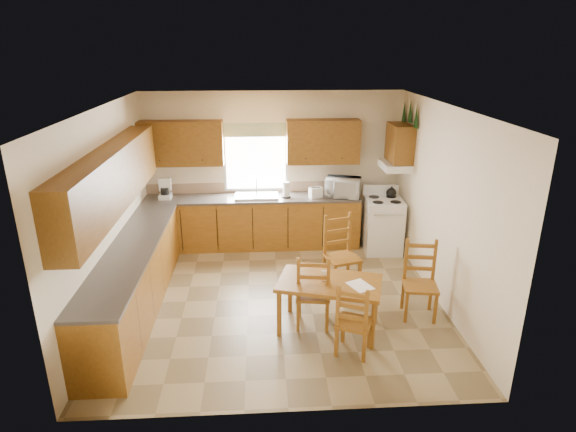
{
  "coord_description": "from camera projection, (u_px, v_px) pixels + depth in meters",
  "views": [
    {
      "loc": [
        -0.24,
        -6.08,
        3.45
      ],
      "look_at": [
        0.15,
        0.3,
        1.15
      ],
      "focal_mm": 30.0,
      "sensor_mm": 36.0,
      "label": 1
    }
  ],
  "objects": [
    {
      "name": "pine_decal_a",
      "position": [
        416.0,
        116.0,
        7.46
      ],
      "size": [
        0.22,
        0.22,
        0.36
      ],
      "primitive_type": "cone",
      "color": "#113513",
      "rests_on": "wall_right"
    },
    {
      "name": "lower_cab_left",
      "position": [
        135.0,
        280.0,
        6.49
      ],
      "size": [
        0.6,
        3.6,
        0.88
      ],
      "primitive_type": "cube",
      "color": "brown",
      "rests_on": "floor"
    },
    {
      "name": "sink_basin",
      "position": [
        256.0,
        196.0,
        8.39
      ],
      "size": [
        0.75,
        0.45,
        0.04
      ],
      "primitive_type": "cube",
      "color": "silver",
      "rests_on": "counter_back"
    },
    {
      "name": "window_frame",
      "position": [
        256.0,
        158.0,
        8.43
      ],
      "size": [
        1.13,
        0.02,
        1.18
      ],
      "primitive_type": "cube",
      "color": "silver",
      "rests_on": "wall_back"
    },
    {
      "name": "counter_back",
      "position": [
        252.0,
        198.0,
        8.4
      ],
      "size": [
        3.75,
        0.63,
        0.04
      ],
      "primitive_type": "cube",
      "color": "#4A433F",
      "rests_on": "lower_cab_back"
    },
    {
      "name": "paper_towel",
      "position": [
        286.0,
        190.0,
        8.33
      ],
      "size": [
        0.14,
        0.14,
        0.27
      ],
      "primitive_type": "cylinder",
      "rotation": [
        0.0,
        0.0,
        0.17
      ],
      "color": "white",
      "rests_on": "counter_back"
    },
    {
      "name": "upper_cab_left",
      "position": [
        112.0,
        179.0,
        6.0
      ],
      "size": [
        0.33,
        3.6,
        0.75
      ],
      "primitive_type": "cube",
      "color": "brown",
      "rests_on": "wall_left"
    },
    {
      "name": "backsplash",
      "position": [
        252.0,
        187.0,
        8.63
      ],
      "size": [
        3.75,
        0.01,
        0.18
      ],
      "primitive_type": "cube",
      "color": "#9B7C62",
      "rests_on": "counter_back"
    },
    {
      "name": "upper_cab_back_left",
      "position": [
        182.0,
        143.0,
        8.13
      ],
      "size": [
        1.41,
        0.33,
        0.75
      ],
      "primitive_type": "cube",
      "color": "brown",
      "rests_on": "wall_back"
    },
    {
      "name": "stove",
      "position": [
        383.0,
        226.0,
        8.34
      ],
      "size": [
        0.65,
        0.67,
        0.92
      ],
      "primitive_type": "cube",
      "rotation": [
        0.0,
        0.0,
        -0.05
      ],
      "color": "silver",
      "rests_on": "floor"
    },
    {
      "name": "floor",
      "position": [
        279.0,
        299.0,
        6.89
      ],
      "size": [
        4.5,
        4.5,
        0.0
      ],
      "primitive_type": "plane",
      "color": "olive",
      "rests_on": "ground"
    },
    {
      "name": "ceiling",
      "position": [
        277.0,
        107.0,
        5.98
      ],
      "size": [
        4.5,
        4.5,
        0.0
      ],
      "primitive_type": "plane",
      "color": "olive",
      "rests_on": "floor"
    },
    {
      "name": "range_hood",
      "position": [
        395.0,
        166.0,
        8.04
      ],
      "size": [
        0.44,
        0.62,
        0.12
      ],
      "primitive_type": "cube",
      "color": "silver",
      "rests_on": "wall_right"
    },
    {
      "name": "wall_back",
      "position": [
        273.0,
        169.0,
        8.55
      ],
      "size": [
        4.5,
        4.5,
        0.0
      ],
      "primitive_type": "plane",
      "color": "beige",
      "rests_on": "floor"
    },
    {
      "name": "coffeemaker",
      "position": [
        165.0,
        190.0,
        8.26
      ],
      "size": [
        0.23,
        0.26,
        0.32
      ],
      "primitive_type": "cube",
      "rotation": [
        0.0,
        0.0,
        0.18
      ],
      "color": "silver",
      "rests_on": "counter_back"
    },
    {
      "name": "upper_cab_back_right",
      "position": [
        323.0,
        142.0,
        8.27
      ],
      "size": [
        1.25,
        0.33,
        0.75
      ],
      "primitive_type": "cube",
      "color": "brown",
      "rests_on": "wall_back"
    },
    {
      "name": "microwave",
      "position": [
        343.0,
        187.0,
        8.38
      ],
      "size": [
        0.64,
        0.53,
        0.33
      ],
      "primitive_type": "imported",
      "rotation": [
        0.0,
        0.0,
        -0.28
      ],
      "color": "silver",
      "rests_on": "counter_back"
    },
    {
      "name": "chair_near_right",
      "position": [
        354.0,
        318.0,
        5.56
      ],
      "size": [
        0.5,
        0.49,
        0.92
      ],
      "primitive_type": "cube",
      "rotation": [
        0.0,
        0.0,
        2.72
      ],
      "color": "brown",
      "rests_on": "floor"
    },
    {
      "name": "upper_cab_stove",
      "position": [
        400.0,
        143.0,
        7.92
      ],
      "size": [
        0.33,
        0.62,
        0.62
      ],
      "primitive_type": "cube",
      "color": "brown",
      "rests_on": "wall_right"
    },
    {
      "name": "pine_decal_c",
      "position": [
        404.0,
        111.0,
        8.06
      ],
      "size": [
        0.22,
        0.22,
        0.36
      ],
      "primitive_type": "cone",
      "color": "#113513",
      "rests_on": "wall_right"
    },
    {
      "name": "toaster",
      "position": [
        316.0,
        192.0,
        8.35
      ],
      "size": [
        0.25,
        0.21,
        0.18
      ],
      "primitive_type": "cube",
      "rotation": [
        0.0,
        0.0,
        0.37
      ],
      "color": "silver",
      "rests_on": "counter_back"
    },
    {
      "name": "lower_cab_back",
      "position": [
        253.0,
        223.0,
        8.55
      ],
      "size": [
        3.75,
        0.6,
        0.88
      ],
      "primitive_type": "cube",
      "color": "brown",
      "rests_on": "floor"
    },
    {
      "name": "chair_far_right",
      "position": [
        421.0,
        281.0,
        6.29
      ],
      "size": [
        0.49,
        0.47,
        1.03
      ],
      "primitive_type": "cube",
      "rotation": [
        0.0,
        0.0,
        -0.16
      ],
      "color": "brown",
      "rests_on": "floor"
    },
    {
      "name": "table_card",
      "position": [
        325.0,
        276.0,
        5.94
      ],
      "size": [
        0.1,
        0.04,
        0.13
      ],
      "primitive_type": "cube",
      "rotation": [
        0.0,
        0.0,
        -0.21
      ],
      "color": "white",
      "rests_on": "dining_table"
    },
    {
      "name": "window_pane",
      "position": [
        256.0,
        158.0,
        8.43
      ],
      "size": [
        1.05,
        0.01,
        1.1
      ],
      "primitive_type": "cube",
      "color": "white",
      "rests_on": "wall_back"
    },
    {
      "name": "table_paper",
      "position": [
        360.0,
        286.0,
        5.84
      ],
      "size": [
        0.34,
        0.38,
        0.0
      ],
      "primitive_type": "cube",
      "rotation": [
        0.0,
        0.0,
        0.43
      ],
      "color": "white",
      "rests_on": "dining_table"
    },
    {
      "name": "wall_right",
      "position": [
        443.0,
        206.0,
        6.56
      ],
      "size": [
        4.5,
        4.5,
        0.0
      ],
      "primitive_type": "plane",
      "color": "beige",
      "rests_on": "floor"
    },
    {
      "name": "chair_far_left",
      "position": [
        342.0,
        253.0,
        7.05
      ],
      "size": [
        0.56,
        0.55,
        1.09
      ],
      "primitive_type": "cube",
      "rotation": [
        0.0,
        0.0,
        0.29
      ],
      "color": "brown",
      "rests_on": "floor"
    },
    {
      "name": "counter_left",
      "position": [
        131.0,
        249.0,
        6.33
      ],
      "size": [
        0.63,
        3.6,
        0.04
      ],
      "primitive_type": "cube",
      "color": "#4A433F",
      "rests_on": "lower_cab_left"
    },
    {
      "name": "dining_table",
      "position": [
        329.0,
        305.0,
        6.06
      ],
      "size": [
        1.42,
        1.05,
        0.68
      ],
      "primitive_type": "cube",
      "rotation": [
        0.0,
        0.0,
        -0.29
      ],
      "color": "brown",
      "rests_on": "floor"
    },
    {
      "name": "wall_left",
      "position": [
        107.0,
        213.0,
        6.3
      ],
      "size": [
        4.5,
        4.5,
        0.0
      ],
      "primitive_type": "plane",
      "color": "beige",
      "rests_on": "floor"
    },
    {
      "name": "chair_near_left",
      "position": [
        313.0,
        290.0,
        6.1
      ],
      "size": [
        0.48,
        0.46,
        1.01
      ],
      "primitive_type": "cube",
      "rotation": [
        0.0,
        0.0,
        3.0
      ],
      "color": "brown",
      "rests_on": "floor"
    },
    {
      "name": "wall_front",
      "position": [
        289.0,
        291.0,
        4.32
      ],
      "size": [
        4.5,
        4.5,
        0.0
      ],
      "primitive_type": "plane",
      "color": "beige",
      "rests_on": "floor"
    },
    {
      "name": "window_valance",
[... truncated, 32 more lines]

